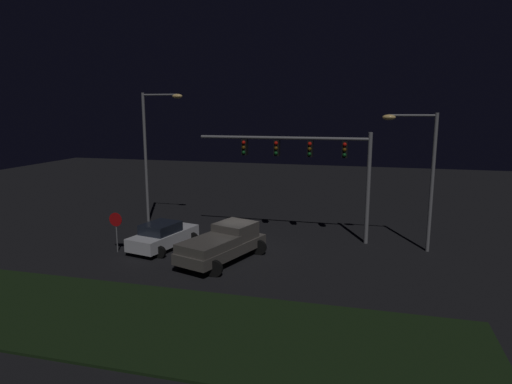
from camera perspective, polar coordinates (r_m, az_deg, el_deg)
ground_plane at (r=25.06m, az=-2.11°, el=-7.54°), size 80.00×80.00×0.00m
grass_median at (r=17.23m, az=-11.17°, el=-16.29°), size 22.62×6.08×0.10m
pickup_truck at (r=23.35m, az=-4.11°, el=-6.36°), size 3.99×5.76×1.80m
car_sedan at (r=25.86m, az=-11.80°, el=-5.48°), size 3.08×4.68×1.51m
traffic_signal_gantry at (r=26.45m, az=6.99°, el=4.50°), size 10.32×0.56×6.50m
street_lamp_left at (r=31.26m, az=-13.09°, el=6.19°), size 2.95×0.44×8.87m
street_lamp_right at (r=25.72m, az=20.37°, el=3.36°), size 2.87×0.44×7.60m
stop_sign at (r=25.61m, az=-17.47°, el=-4.00°), size 0.76×0.08×2.23m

